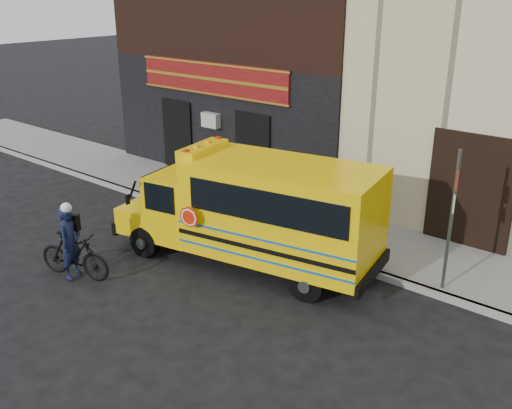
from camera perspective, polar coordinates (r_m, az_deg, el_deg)
The scene contains 8 objects.
ground at distance 13.84m, azimuth -4.29°, elevation -7.46°, with size 120.00×120.00×0.00m, color black.
curb at distance 15.58m, azimuth 2.28°, elevation -3.69°, with size 40.00×0.20×0.15m, color gray.
sidewalk at distance 16.70m, azimuth 5.39°, elevation -2.01°, with size 40.00×3.00×0.15m, color #62615C.
building at distance 21.00m, azimuth 16.26°, elevation 19.01°, with size 20.00×10.70×12.00m.
school_bus at distance 13.83m, azimuth 0.23°, elevation -0.52°, with size 7.16×3.29×2.92m.
sign_pole at distance 13.09m, azimuth 18.96°, elevation -1.30°, with size 0.14×0.28×3.41m.
bicycle at distance 14.33m, azimuth -17.72°, elevation -4.85°, with size 0.54×1.92×1.16m, color black.
cyclist at distance 14.17m, azimuth -18.04°, elevation -3.80°, with size 0.65×0.42×1.77m, color #111634.
Camera 1 is at (8.47, -8.73, 6.60)m, focal length 40.00 mm.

